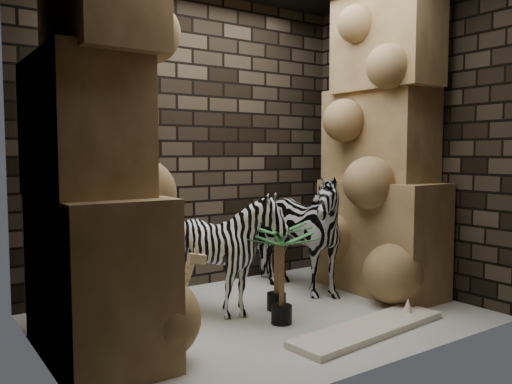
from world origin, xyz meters
TOP-DOWN VIEW (x-y plane):
  - floor at (0.00, 0.00)m, footprint 3.50×3.50m
  - wall_back at (0.00, 1.25)m, footprint 3.50×0.00m
  - wall_front at (0.00, -1.25)m, footprint 3.50×0.00m
  - wall_left at (-1.75, 0.00)m, footprint 0.00×3.00m
  - wall_right at (1.75, 0.00)m, footprint 0.00×3.00m
  - rock_pillar_left at (-1.40, 0.00)m, footprint 0.68×1.30m
  - rock_pillar_right at (1.42, 0.00)m, footprint 0.58×1.25m
  - zebra_right at (0.69, 0.48)m, footprint 0.73×1.22m
  - zebra_left at (-0.26, 0.23)m, footprint 1.16×1.29m
  - giraffe_toy at (-1.05, -0.29)m, footprint 0.40×0.18m
  - palm_front at (0.21, 0.10)m, footprint 0.36×0.36m
  - palm_back at (0.02, -0.21)m, footprint 0.36×0.36m
  - surfboard at (0.46, -0.75)m, footprint 1.50×0.49m

SIDE VIEW (x-z plane):
  - floor at x=0.00m, z-range 0.00..0.00m
  - surfboard at x=0.46m, z-range 0.00..0.05m
  - giraffe_toy at x=-1.05m, z-range 0.00..0.74m
  - palm_back at x=0.02m, z-range 0.00..0.74m
  - palm_front at x=0.21m, z-range 0.00..0.78m
  - zebra_left at x=-0.26m, z-range 0.00..0.97m
  - zebra_right at x=0.69m, z-range 0.00..1.39m
  - wall_back at x=0.00m, z-range -0.25..3.25m
  - wall_front at x=0.00m, z-range -0.25..3.25m
  - wall_left at x=-1.75m, z-range 0.00..3.00m
  - wall_right at x=1.75m, z-range 0.00..3.00m
  - rock_pillar_left at x=-1.40m, z-range 0.00..3.00m
  - rock_pillar_right at x=1.42m, z-range 0.00..3.00m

